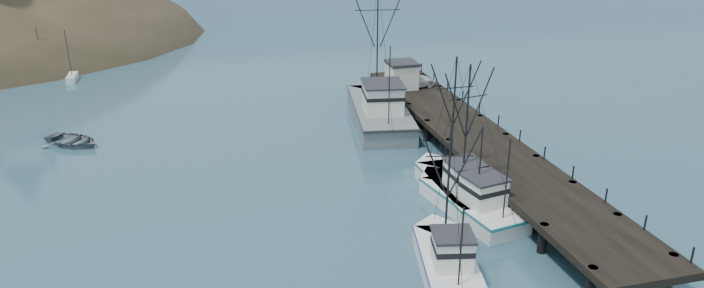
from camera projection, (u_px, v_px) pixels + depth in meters
name	position (u px, v px, depth m)	size (l,w,h in m)	color
ground	(371.00, 288.00, 35.75)	(400.00, 400.00, 0.00)	#2B4D60
pier	(477.00, 140.00, 52.83)	(6.00, 44.00, 2.00)	black
trawler_near	(469.00, 200.00, 44.23)	(5.04, 10.63, 10.80)	white
trawler_mid	(447.00, 260.00, 37.01)	(4.61, 9.26, 9.41)	white
trawler_far	(455.00, 185.00, 46.55)	(3.52, 10.30, 10.70)	white
work_vessel	(379.00, 109.00, 61.93)	(7.17, 17.05, 13.99)	slate
pier_shed	(402.00, 74.00, 65.83)	(3.00, 3.20, 2.80)	silver
pickup_truck	(413.00, 81.00, 66.32)	(2.26, 4.91, 1.36)	silver
motorboat	(73.00, 145.00, 56.43)	(3.92, 5.49, 1.14)	slate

